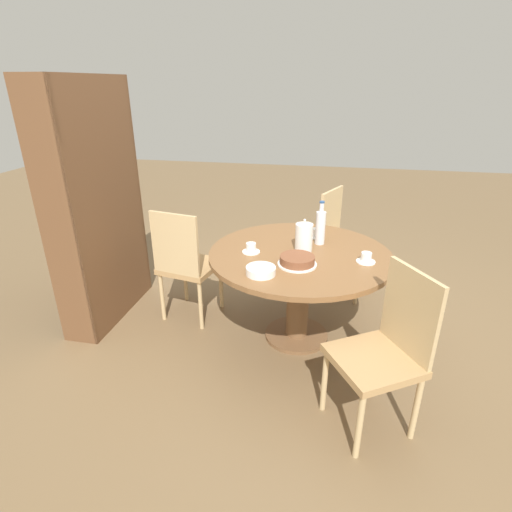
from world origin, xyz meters
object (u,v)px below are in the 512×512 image
Objects in this scene: coffee_pot at (304,236)px; water_bottle at (320,227)px; bookshelf at (99,209)px; cup_b at (366,258)px; chair_a at (342,240)px; chair_b at (186,263)px; cup_a at (251,249)px; cup_c at (316,234)px; chair_c at (385,349)px; cake_main at (297,261)px.

water_bottle is (0.16, -0.11, 0.02)m from coffee_pot.
cup_b is at bearing 85.87° from bookshelf.
coffee_pot reaches higher than chair_a.
chair_b is 0.99m from coffee_pot.
chair_b is at bearing 73.26° from cup_a.
bookshelf reaches higher than chair_a.
cup_b and cup_c have the same top height.
coffee_pot is at bearing 88.97° from bookshelf.
bookshelf is 7.85× the size of coffee_pot.
coffee_pot reaches higher than chair_b.
water_bottle is at bearing -171.75° from chair_a.
cup_a and cup_c have the same top height.
bookshelf reaches higher than water_bottle.
cup_c is (0.30, -0.07, -0.08)m from coffee_pot.
water_bottle reaches higher than chair_c.
chair_a is at bearing -22.33° from cup_c.
chair_a is 1.17m from cup_a.
cup_b is (-0.28, -0.33, -0.11)m from water_bottle.
cup_a reaches higher than cake_main.
bookshelf reaches higher than cake_main.
cake_main is 0.47m from cup_b.
chair_b is at bearing 93.43° from bookshelf.
water_bottle is 0.17m from cup_c.
chair_c is 0.80m from cake_main.
bookshelf is at bearing 79.84° from cake_main.
cup_c reaches higher than cake_main.
cake_main is at bearing -165.98° from chair_c.
cake_main is (-1.09, 0.31, 0.24)m from chair_a.
water_bottle is (0.14, -1.71, -0.07)m from bookshelf.
bookshelf is 1.61m from coffee_pot.
cake_main is 0.56m from cup_c.
coffee_pot reaches higher than cup_b.
coffee_pot reaches higher than cup_a.
chair_c is at bearing -157.42° from cup_c.
water_bottle is at bearing -17.12° from cake_main.
chair_b is 1.10m from water_bottle.
chair_a is 1.00× the size of chair_b.
bookshelf is 14.77× the size of cup_b.
water_bottle is at bearing 49.05° from cup_b.
coffee_pot is 0.27m from cake_main.
chair_b is 0.51× the size of bookshelf.
chair_b is at bearing 102.72° from cup_c.
cake_main is at bearing 79.84° from bookshelf.
coffee_pot is 1.88× the size of cup_a.
cup_c is at bearing -47.47° from cup_a.
bookshelf reaches higher than cup_c.
coffee_pot is 0.92× the size of cake_main.
chair_b is 1.69m from chair_c.
cup_a is at bearing 105.83° from coffee_pot.
cup_a is 1.00× the size of cup_b.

